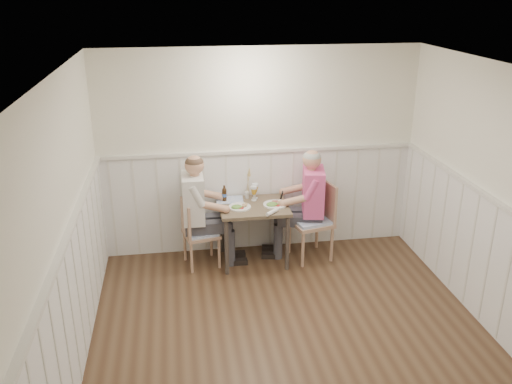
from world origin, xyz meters
TOP-DOWN VIEW (x-y plane):
  - ground_plane at (0.00, 0.00)m, footprint 4.50×4.50m
  - room_shell at (0.00, 0.00)m, footprint 4.04×4.54m
  - wainscot at (0.00, 0.69)m, footprint 4.00×4.49m
  - dining_table at (-0.14, 1.84)m, footprint 0.83×0.70m
  - chair_right at (0.65, 1.83)m, footprint 0.56×0.56m
  - chair_left at (-0.84, 1.83)m, footprint 0.48×0.48m
  - man_in_pink at (0.57, 1.88)m, footprint 0.72×0.51m
  - diner_cream at (-0.82, 1.87)m, footprint 0.66×0.46m
  - plate_man at (0.11, 1.79)m, footprint 0.29×0.29m
  - plate_diner at (-0.33, 1.78)m, footprint 0.27×0.27m
  - beer_glass_a at (-0.08, 2.06)m, footprint 0.08×0.08m
  - beer_glass_b at (-0.11, 2.00)m, footprint 0.08×0.08m
  - beer_bottle at (-0.47, 2.03)m, footprint 0.06×0.06m
  - rolled_napkin at (0.04, 1.55)m, footprint 0.18×0.18m
  - grass_vase at (-0.18, 2.08)m, footprint 0.05×0.05m
  - gingham_mat at (-0.41, 2.05)m, footprint 0.35×0.29m

SIDE VIEW (x-z plane):
  - ground_plane at x=0.00m, z-range 0.00..0.00m
  - chair_left at x=-0.84m, z-range 0.04..0.89m
  - chair_right at x=0.65m, z-range 0.04..1.03m
  - man_in_pink at x=0.57m, z-range -0.12..1.31m
  - diner_cream at x=-0.82m, z-range -0.12..1.32m
  - dining_table at x=-0.14m, z-range 0.27..1.02m
  - wainscot at x=0.00m, z-range 0.02..1.36m
  - gingham_mat at x=-0.41m, z-range 0.75..0.76m
  - plate_diner at x=-0.33m, z-range 0.74..0.81m
  - rolled_napkin at x=0.04m, z-range 0.75..0.80m
  - plate_man at x=0.11m, z-range 0.74..0.81m
  - beer_bottle at x=-0.47m, z-range 0.74..0.94m
  - beer_glass_b at x=-0.11m, z-range 0.78..0.97m
  - beer_glass_a at x=-0.08m, z-range 0.78..0.98m
  - grass_vase at x=-0.18m, z-range 0.73..1.14m
  - room_shell at x=0.00m, z-range 0.22..2.82m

